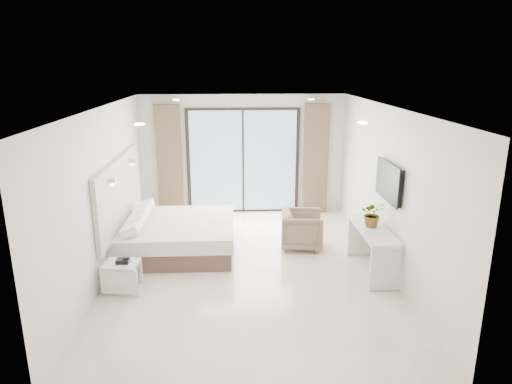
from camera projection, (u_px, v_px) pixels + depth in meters
The scene contains 8 objects.
ground at pixel (248, 268), 7.76m from camera, with size 6.20×6.20×0.00m, color beige.
room_shell at pixel (235, 167), 8.12m from camera, with size 4.62×6.22×2.72m.
bed at pixel (177, 236), 8.38m from camera, with size 2.05×1.95×0.71m.
nightstand at pixel (122, 277), 6.91m from camera, with size 0.55×0.47×0.46m.
phone at pixel (123, 261), 6.84m from camera, with size 0.19×0.15×0.06m, color black.
console_desk at pixel (372, 240), 7.49m from camera, with size 0.47×1.50×0.77m.
plant at pixel (373, 217), 7.45m from camera, with size 0.39×0.44×0.34m, color #33662D.
armchair at pixel (302, 228), 8.54m from camera, with size 0.74×0.70×0.76m, color #816F54.
Camera 1 is at (-0.23, -7.11, 3.36)m, focal length 32.00 mm.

